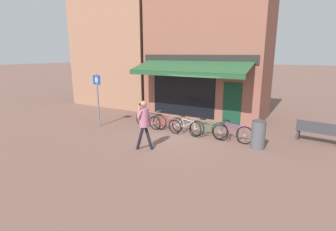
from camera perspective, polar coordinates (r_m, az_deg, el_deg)
ground_plane at (r=11.50m, az=3.07°, el=-4.16°), size 160.00×160.00×0.00m
shop_front at (r=15.05m, az=8.54°, el=12.39°), size 6.57×4.72×6.49m
neighbour_building at (r=18.83m, az=-9.83°, el=13.33°), size 5.91×4.00×7.01m
bike_rack_rail at (r=11.59m, az=4.44°, el=-1.52°), size 4.53×0.04×0.57m
bicycle_black at (r=12.42m, az=-3.77°, el=-0.95°), size 1.75×0.52×0.87m
bicycle_red at (r=11.79m, az=-0.79°, el=-1.90°), size 1.76×0.52×0.81m
bicycle_silver at (r=11.49m, az=3.93°, el=-2.36°), size 1.65×0.58×0.81m
bicycle_green at (r=11.03m, az=8.80°, el=-3.07°), size 1.74×0.52×0.82m
bicycle_purple at (r=10.83m, az=13.70°, el=-3.56°), size 1.77×0.52×0.86m
pedestrian_adult at (r=9.48m, az=-5.27°, el=-0.91°), size 0.60×0.62×1.83m
litter_bin at (r=10.27m, az=19.07°, el=-3.72°), size 0.52×0.52×1.14m
parking_sign at (r=12.96m, az=-15.07°, el=4.40°), size 0.44×0.07×2.52m
park_bench at (r=11.88m, az=29.94°, el=-3.07°), size 1.64×0.62×0.87m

